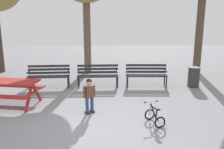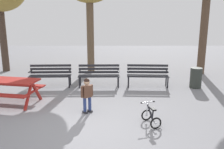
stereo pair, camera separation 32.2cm
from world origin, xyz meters
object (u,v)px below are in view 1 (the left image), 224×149
at_px(picnic_table, 8,86).
at_px(park_bench_left, 98,74).
at_px(trash_bin, 194,77).
at_px(kids_bicycle, 155,117).
at_px(park_bench_far_left, 49,74).
at_px(park_bench_right, 146,73).
at_px(child_standing, 89,93).

xyz_separation_m(picnic_table, park_bench_left, (2.70, 1.94, -0.08)).
bearing_deg(trash_bin, kids_bicycle, -124.27).
xyz_separation_m(park_bench_far_left, trash_bin, (5.64, -0.19, -0.12)).
relative_size(park_bench_left, kids_bicycle, 2.58).
bearing_deg(park_bench_right, trash_bin, -6.33).
bearing_deg(trash_bin, park_bench_left, 176.92).
xyz_separation_m(park_bench_left, kids_bicycle, (1.49, -3.49, -0.31)).
relative_size(park_bench_far_left, kids_bicycle, 2.60).
height_order(picnic_table, park_bench_far_left, park_bench_far_left).
relative_size(park_bench_left, park_bench_right, 0.99).
relative_size(picnic_table, trash_bin, 2.59).
height_order(child_standing, trash_bin, child_standing).
height_order(picnic_table, park_bench_left, park_bench_left).
bearing_deg(park_bench_right, park_bench_far_left, -179.75).
xyz_separation_m(child_standing, kids_bicycle, (1.68, -0.79, -0.39)).
height_order(kids_bicycle, trash_bin, trash_bin).
bearing_deg(picnic_table, child_standing, -16.91).
relative_size(park_bench_right, kids_bicycle, 2.60).
bearing_deg(child_standing, trash_bin, 32.51).
distance_m(park_bench_far_left, park_bench_left, 1.90).
distance_m(park_bench_left, trash_bin, 3.74).
bearing_deg(kids_bicycle, park_bench_left, 113.12).
bearing_deg(park_bench_far_left, park_bench_left, 0.46).
relative_size(park_bench_right, trash_bin, 2.08).
height_order(park_bench_left, trash_bin, park_bench_left).
height_order(park_bench_left, child_standing, child_standing).
bearing_deg(trash_bin, picnic_table, -164.88).
height_order(park_bench_far_left, trash_bin, park_bench_far_left).
bearing_deg(picnic_table, park_bench_far_left, 67.44).
relative_size(picnic_table, park_bench_right, 1.24).
xyz_separation_m(picnic_table, park_bench_far_left, (0.80, 1.93, -0.08)).
bearing_deg(picnic_table, trash_bin, 15.12).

